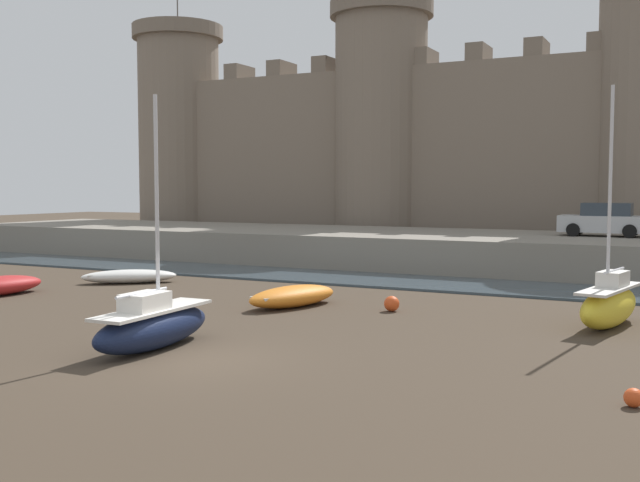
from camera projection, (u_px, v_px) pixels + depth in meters
name	position (u px, v px, depth m)	size (l,w,h in m)	color
ground_plane	(194.00, 359.00, 17.78)	(160.00, 160.00, 0.00)	#423528
water_channel	(416.00, 282.00, 31.80)	(80.00, 4.50, 0.10)	#3D4C56
quay_road	(463.00, 251.00, 38.21)	(61.62, 10.00, 1.71)	gray
castle	(506.00, 135.00, 45.90)	(56.40, 6.79, 19.20)	#7A6B5B
sailboat_foreground_right	(609.00, 303.00, 21.85)	(1.79, 4.20, 6.99)	yellow
sailboat_near_channel_left	(153.00, 325.00, 18.88)	(1.31, 4.30, 6.41)	#141E3D
rowboat_near_channel_right	(129.00, 276.00, 31.90)	(3.84, 3.48, 0.58)	silver
rowboat_midflat_left	(293.00, 296.00, 25.61)	(2.47, 4.04, 0.72)	orange
mooring_buoy_near_shore	(392.00, 304.00, 24.63)	(0.51, 0.51, 0.51)	#E04C1E
mooring_buoy_near_channel	(634.00, 398.00, 13.91)	(0.36, 0.36, 0.36)	#E04C1E
car_quay_west	(604.00, 220.00, 36.24)	(4.14, 1.95, 1.62)	#B2B5B7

